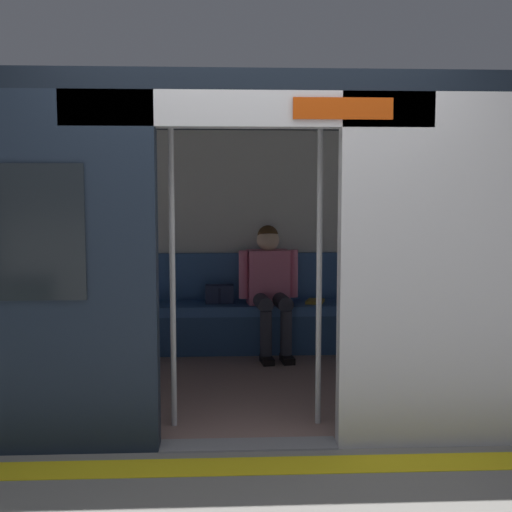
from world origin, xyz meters
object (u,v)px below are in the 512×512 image
at_px(bench_seat, 239,315).
at_px(grab_pole_door, 172,268).
at_px(person_seated, 270,281).
at_px(grab_pole_far, 319,267).
at_px(train_car, 232,196).
at_px(handbag, 220,294).
at_px(book, 315,301).

relative_size(bench_seat, grab_pole_door, 1.58).
height_order(person_seated, grab_pole_far, grab_pole_far).
distance_m(train_car, handbag, 1.46).
xyz_separation_m(train_car, grab_pole_door, (0.39, 0.88, -0.44)).
distance_m(grab_pole_door, grab_pole_far, 0.93).
xyz_separation_m(train_car, grab_pole_far, (-0.54, 0.88, -0.44)).
relative_size(train_car, bench_seat, 1.99).
bearing_deg(bench_seat, handbag, -23.94).
distance_m(bench_seat, grab_pole_far, 2.09).
xyz_separation_m(bench_seat, person_seated, (-0.28, 0.05, 0.33)).
xyz_separation_m(person_seated, grab_pole_far, (-0.18, 1.87, 0.35)).
relative_size(train_car, book, 29.09).
relative_size(train_car, grab_pole_door, 3.13).
relative_size(book, grab_pole_far, 0.11).
relative_size(person_seated, handbag, 4.54).
bearing_deg(grab_pole_far, handbag, -72.20).
height_order(person_seated, book, person_seated).
xyz_separation_m(train_car, bench_seat, (-0.07, -1.04, -1.11)).
bearing_deg(train_car, grab_pole_far, 121.38).
bearing_deg(person_seated, handbag, -15.92).
height_order(handbag, grab_pole_door, grab_pole_door).
bearing_deg(person_seated, train_car, 70.26).
distance_m(book, grab_pole_door, 2.35).
height_order(bench_seat, handbag, handbag).
distance_m(train_car, grab_pole_far, 1.12).
bearing_deg(handbag, person_seated, 164.08).
bearing_deg(grab_pole_door, bench_seat, -103.58).
distance_m(train_car, book, 1.67).
bearing_deg(person_seated, book, -168.03).
xyz_separation_m(grab_pole_door, grab_pole_far, (-0.93, -0.00, 0.00)).
height_order(train_car, grab_pole_door, train_car).
bearing_deg(grab_pole_far, train_car, -58.62).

